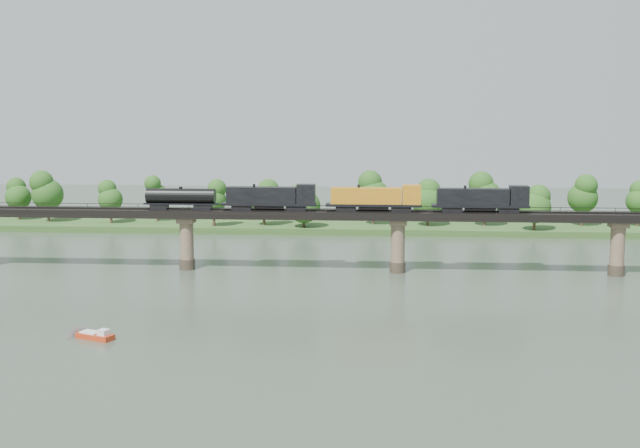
{
  "coord_description": "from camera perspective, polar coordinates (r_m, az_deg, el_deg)",
  "views": [
    {
      "loc": [
        -3.45,
        -117.99,
        30.07
      ],
      "look_at": [
        -14.56,
        30.0,
        9.0
      ],
      "focal_mm": 45.0,
      "sensor_mm": 36.0,
      "label": 1
    }
  ],
  "objects": [
    {
      "name": "bridge_superstructure",
      "position": [
        149.15,
        5.59,
        1.0
      ],
      "size": [
        220.0,
        4.9,
        0.75
      ],
      "color": "black",
      "rests_on": "bridge"
    },
    {
      "name": "freight_train",
      "position": [
        149.06,
        1.38,
        1.83
      ],
      "size": [
        71.71,
        2.79,
        4.94
      ],
      "color": "black",
      "rests_on": "bridge"
    },
    {
      "name": "motorboat",
      "position": [
        111.33,
        -15.66,
        -7.63
      ],
      "size": [
        5.55,
        3.75,
        1.46
      ],
      "rotation": [
        0.0,
        0.0,
        -0.39
      ],
      "color": "red",
      "rests_on": "ground"
    },
    {
      "name": "ground",
      "position": [
        121.81,
        5.82,
        -6.25
      ],
      "size": [
        400.0,
        400.0,
        0.0
      ],
      "primitive_type": "plane",
      "color": "#334133",
      "rests_on": "ground"
    },
    {
      "name": "bridge",
      "position": [
        150.06,
        5.55,
        -1.4
      ],
      "size": [
        236.0,
        30.0,
        11.5
      ],
      "color": "#473A2D",
      "rests_on": "ground"
    },
    {
      "name": "far_bank",
      "position": [
        205.11,
        5.21,
        -0.16
      ],
      "size": [
        300.0,
        24.0,
        1.6
      ],
      "primitive_type": "cube",
      "color": "#2C5020",
      "rests_on": "ground"
    },
    {
      "name": "far_treeline",
      "position": [
        199.7,
        2.9,
        1.96
      ],
      "size": [
        289.06,
        17.54,
        13.6
      ],
      "color": "#382619",
      "rests_on": "far_bank"
    }
  ]
}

